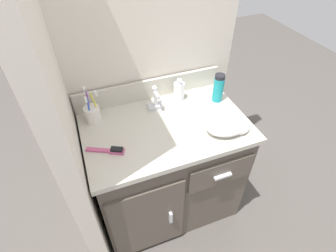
{
  "coord_description": "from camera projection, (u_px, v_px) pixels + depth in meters",
  "views": [
    {
      "loc": [
        -0.36,
        -0.96,
        1.67
      ],
      "look_at": [
        0.0,
        -0.03,
        0.77
      ],
      "focal_mm": 28.0,
      "sensor_mm": 36.0,
      "label": 1
    }
  ],
  "objects": [
    {
      "name": "ground_plane",
      "position": [
        167.0,
        202.0,
        1.89
      ],
      "size": [
        6.0,
        6.0,
        0.0
      ],
      "primitive_type": "plane",
      "color": "#4C4742"
    },
    {
      "name": "wall_back",
      "position": [
        144.0,
        37.0,
        1.37
      ],
      "size": [
        1.05,
        0.08,
        2.2
      ],
      "primitive_type": "cube",
      "color": "beige",
      "rests_on": "ground_plane"
    },
    {
      "name": "wall_left",
      "position": [
        49.0,
        88.0,
        1.02
      ],
      "size": [
        0.08,
        0.63,
        2.2
      ],
      "primitive_type": "cube",
      "color": "beige",
      "rests_on": "ground_plane"
    },
    {
      "name": "vanity",
      "position": [
        166.0,
        169.0,
        1.62
      ],
      "size": [
        0.87,
        0.57,
        0.75
      ],
      "color": "brown",
      "rests_on": "ground_plane"
    },
    {
      "name": "backsplash",
      "position": [
        150.0,
        89.0,
        1.53
      ],
      "size": [
        0.87,
        0.02,
        0.12
      ],
      "color": "beige",
      "rests_on": "vanity"
    },
    {
      "name": "sink_faucet",
      "position": [
        156.0,
        101.0,
        1.47
      ],
      "size": [
        0.09,
        0.09,
        0.14
      ],
      "color": "silver",
      "rests_on": "vanity"
    },
    {
      "name": "toothbrush_cup",
      "position": [
        92.0,
        113.0,
        1.38
      ],
      "size": [
        0.09,
        0.09,
        0.19
      ],
      "color": "white",
      "rests_on": "vanity"
    },
    {
      "name": "soap_dispenser",
      "position": [
        179.0,
        91.0,
        1.53
      ],
      "size": [
        0.06,
        0.07,
        0.14
      ],
      "color": "white",
      "rests_on": "vanity"
    },
    {
      "name": "shaving_cream_can",
      "position": [
        218.0,
        88.0,
        1.5
      ],
      "size": [
        0.06,
        0.06,
        0.17
      ],
      "color": "teal",
      "rests_on": "vanity"
    },
    {
      "name": "hairbrush",
      "position": [
        111.0,
        150.0,
        1.24
      ],
      "size": [
        0.18,
        0.11,
        0.03
      ],
      "rotation": [
        0.0,
        0.0,
        -0.47
      ],
      "color": "#C1517F",
      "rests_on": "vanity"
    },
    {
      "name": "hand_towel",
      "position": [
        229.0,
        125.0,
        1.34
      ],
      "size": [
        0.23,
        0.16,
        0.07
      ],
      "color": "white",
      "rests_on": "vanity"
    }
  ]
}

